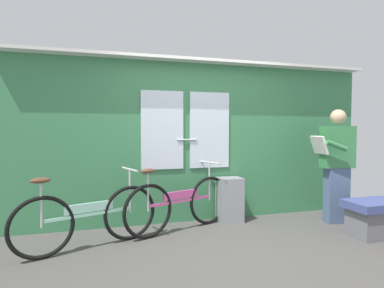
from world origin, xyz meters
The scene contains 7 objects.
ground_plane centered at (0.00, 0.00, -0.02)m, with size 6.36×3.93×0.04m, color #474442.
train_door_wall centered at (-0.01, 1.16, 1.22)m, with size 5.36×0.28×2.33m.
bicycle_near_door centered at (-0.38, 0.75, 0.36)m, with size 1.56×0.71×0.89m.
bicycle_leaning_behind centered at (-1.51, 0.43, 0.36)m, with size 1.56×0.67×0.87m.
passenger_reading_newspaper centered at (1.85, 0.50, 0.86)m, with size 0.59×0.51×1.62m.
trash_bin_by_wall centered at (0.40, 0.94, 0.32)m, with size 0.34×0.28×0.64m, color gray.
bench_seat_corner centered at (1.91, -0.13, 0.24)m, with size 0.70×0.44×0.45m.
Camera 1 is at (-1.33, -3.14, 1.34)m, focal length 28.76 mm.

